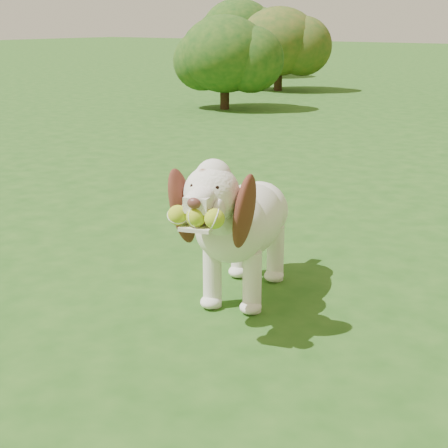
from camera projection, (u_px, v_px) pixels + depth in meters
The scene contains 5 objects.
ground at pixel (181, 308), 3.51m from camera, with size 80.00×80.00×0.00m, color #1F4E16.
dog at pixel (240, 219), 3.50m from camera, with size 0.67×1.25×0.83m.
shrub_a at pixel (225, 54), 11.01m from camera, with size 1.44×1.44×1.50m.
shrub_g at pixel (238, 31), 17.33m from camera, with size 1.86×1.86×1.93m.
shrub_e at pixel (279, 41), 13.91m from camera, with size 1.62×1.62×1.68m.
Camera 1 is at (2.07, -2.50, 1.42)m, focal length 55.00 mm.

